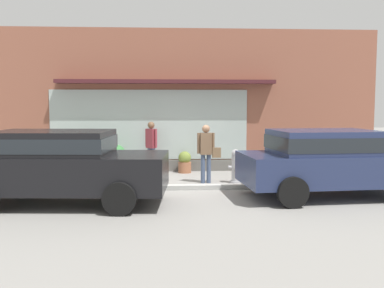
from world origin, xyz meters
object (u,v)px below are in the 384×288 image
(potted_plant_window_center, at_px, (63,158))
(potted_plant_by_entrance, at_px, (116,157))
(parked_car_navy, at_px, (328,159))
(pedestrian_passerby, at_px, (151,143))
(pedestrian_with_handbag, at_px, (207,149))
(fire_hydrant, at_px, (236,167))
(potted_plant_window_left, at_px, (279,163))
(potted_plant_doorstep, at_px, (185,162))
(parked_car_black, at_px, (60,163))

(potted_plant_window_center, height_order, potted_plant_by_entrance, potted_plant_window_center)
(parked_car_navy, bearing_deg, potted_plant_window_center, 148.26)
(pedestrian_passerby, bearing_deg, pedestrian_with_handbag, 170.07)
(fire_hydrant, bearing_deg, potted_plant_window_left, 46.81)
(potted_plant_doorstep, bearing_deg, fire_hydrant, -55.16)
(pedestrian_with_handbag, height_order, parked_car_black, pedestrian_with_handbag)
(pedestrian_passerby, xyz_separation_m, potted_plant_by_entrance, (-1.12, -0.02, -0.44))
(parked_car_navy, distance_m, potted_plant_window_left, 3.82)
(fire_hydrant, xyz_separation_m, parked_car_navy, (1.89, -1.93, 0.44))
(pedestrian_passerby, height_order, potted_plant_window_center, pedestrian_passerby)
(potted_plant_window_center, distance_m, potted_plant_by_entrance, 1.61)
(pedestrian_with_handbag, height_order, pedestrian_passerby, pedestrian_passerby)
(parked_car_navy, bearing_deg, pedestrian_with_handbag, 138.91)
(potted_plant_window_left, bearing_deg, potted_plant_window_center, -178.76)
(parked_car_navy, distance_m, parked_car_black, 6.12)
(potted_plant_window_left, relative_size, potted_plant_doorstep, 0.80)
(fire_hydrant, bearing_deg, parked_car_black, -150.72)
(potted_plant_window_left, bearing_deg, fire_hydrant, -133.19)
(potted_plant_window_center, relative_size, potted_plant_by_entrance, 1.05)
(parked_car_navy, relative_size, potted_plant_by_entrance, 4.65)
(parked_car_black, height_order, potted_plant_window_left, parked_car_black)
(potted_plant_by_entrance, height_order, potted_plant_window_left, potted_plant_by_entrance)
(parked_car_navy, bearing_deg, potted_plant_window_left, 88.05)
(parked_car_navy, xyz_separation_m, potted_plant_doorstep, (-3.23, 3.86, -0.56))
(fire_hydrant, xyz_separation_m, potted_plant_doorstep, (-1.34, 1.93, -0.12))
(pedestrian_with_handbag, bearing_deg, parked_car_black, -147.26)
(potted_plant_by_entrance, bearing_deg, fire_hydrant, -27.78)
(potted_plant_by_entrance, bearing_deg, parked_car_black, -99.23)
(pedestrian_with_handbag, distance_m, potted_plant_doorstep, 2.03)
(pedestrian_passerby, xyz_separation_m, potted_plant_window_left, (4.13, -0.05, -0.67))
(pedestrian_with_handbag, distance_m, parked_car_navy, 3.35)
(fire_hydrant, bearing_deg, potted_plant_window_center, 161.82)
(potted_plant_window_left, xyz_separation_m, potted_plant_doorstep, (-3.06, 0.09, 0.05))
(potted_plant_by_entrance, relative_size, potted_plant_doorstep, 1.35)
(potted_plant_by_entrance, distance_m, potted_plant_window_left, 5.25)
(pedestrian_with_handbag, height_order, potted_plant_window_left, pedestrian_with_handbag)
(potted_plant_window_center, distance_m, potted_plant_doorstep, 3.80)
(fire_hydrant, bearing_deg, pedestrian_with_handbag, 175.27)
(pedestrian_with_handbag, distance_m, parked_car_black, 4.19)
(fire_hydrant, relative_size, potted_plant_window_center, 0.97)
(pedestrian_with_handbag, relative_size, potted_plant_doorstep, 2.35)
(parked_car_navy, height_order, potted_plant_by_entrance, parked_car_navy)
(parked_car_navy, height_order, potted_plant_doorstep, parked_car_navy)
(potted_plant_window_left, bearing_deg, parked_car_navy, -87.48)
(parked_car_black, bearing_deg, potted_plant_doorstep, 60.24)
(fire_hydrant, height_order, potted_plant_by_entrance, fire_hydrant)
(pedestrian_passerby, distance_m, parked_car_black, 4.61)
(pedestrian_with_handbag, relative_size, potted_plant_window_left, 2.93)
(potted_plant_window_center, height_order, potted_plant_window_left, potted_plant_window_center)
(parked_car_navy, height_order, potted_plant_window_left, parked_car_navy)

